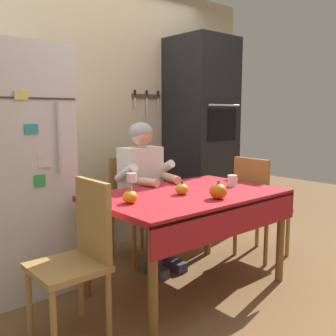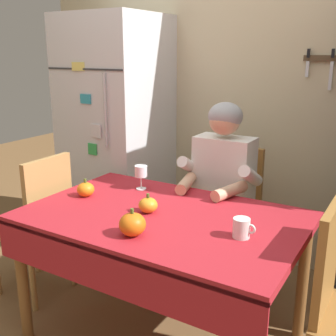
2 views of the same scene
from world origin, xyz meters
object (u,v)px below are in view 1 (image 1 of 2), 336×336
object	(u,v)px
coffee_mug	(232,181)
pumpkin_medium	(130,197)
chair_left_side	(79,251)
wine_glass	(132,179)
pumpkin_large	(218,191)
chair_behind_person	(133,203)
dining_table	(190,204)
wall_oven	(201,138)
pumpkin_small	(182,189)
seated_person	(145,182)
chair_right_side	(257,203)
refrigerator	(15,171)

from	to	relation	value
coffee_mug	pumpkin_medium	xyz separation A→B (m)	(-0.96, 0.06, -0.00)
chair_left_side	pumpkin_medium	distance (m)	0.47
wine_glass	pumpkin_large	bearing A→B (deg)	-58.91
chair_behind_person	chair_left_side	distance (m)	1.24
dining_table	chair_left_side	world-z (taller)	chair_left_side
wine_glass	pumpkin_medium	size ratio (longest dim) A/B	1.41
pumpkin_large	dining_table	bearing A→B (deg)	93.77
wine_glass	wall_oven	bearing A→B (deg)	24.87
wine_glass	pumpkin_small	size ratio (longest dim) A/B	1.45
dining_table	seated_person	bearing A→B (deg)	85.08
chair_right_side	pumpkin_medium	size ratio (longest dim) A/B	8.99
pumpkin_large	seated_person	bearing A→B (deg)	87.70
pumpkin_large	refrigerator	bearing A→B (deg)	130.19
refrigerator	seated_person	distance (m)	1.05
chair_behind_person	wine_glass	bearing A→B (deg)	-126.16
chair_behind_person	seated_person	xyz separation A→B (m)	(-0.00, -0.19, 0.23)
refrigerator	chair_left_side	bearing A→B (deg)	-86.79
wall_oven	chair_left_side	bearing A→B (deg)	-154.85
wall_oven	wine_glass	bearing A→B (deg)	-155.13
dining_table	pumpkin_small	distance (m)	0.14
wall_oven	coffee_mug	distance (m)	1.16
refrigerator	dining_table	xyz separation A→B (m)	(0.95, -0.88, -0.24)
seated_person	chair_right_side	world-z (taller)	seated_person
dining_table	chair_right_side	distance (m)	0.91
seated_person	chair_right_side	bearing A→B (deg)	-33.00
wine_glass	pumpkin_small	bearing A→B (deg)	-50.04
pumpkin_large	pumpkin_medium	world-z (taller)	pumpkin_large
pumpkin_small	seated_person	bearing A→B (deg)	77.99
seated_person	pumpkin_large	world-z (taller)	seated_person
wall_oven	chair_right_side	world-z (taller)	wall_oven
chair_right_side	pumpkin_large	bearing A→B (deg)	-160.42
dining_table	chair_left_side	size ratio (longest dim) A/B	1.51
chair_right_side	pumpkin_medium	bearing A→B (deg)	-178.90
seated_person	chair_left_side	xyz separation A→B (m)	(-0.95, -0.60, -0.23)
wine_glass	pumpkin_small	world-z (taller)	wine_glass
pumpkin_medium	pumpkin_small	size ratio (longest dim) A/B	1.02
wall_oven	chair_behind_person	world-z (taller)	wall_oven
seated_person	pumpkin_medium	xyz separation A→B (m)	(-0.57, -0.58, 0.04)
chair_right_side	pumpkin_small	distance (m)	1.01
chair_right_side	wine_glass	xyz separation A→B (m)	(-1.22, 0.24, 0.33)
wall_oven	chair_right_side	size ratio (longest dim) A/B	2.26
chair_behind_person	pumpkin_small	distance (m)	0.84
wall_oven	pumpkin_small	xyz separation A→B (m)	(-1.13, -0.92, -0.27)
dining_table	seated_person	distance (m)	0.61
seated_person	wine_glass	bearing A→B (deg)	-139.49
seated_person	wall_oven	bearing A→B (deg)	17.72
pumpkin_large	pumpkin_medium	distance (m)	0.61
wall_oven	coffee_mug	size ratio (longest dim) A/B	20.17
wall_oven	chair_left_side	world-z (taller)	wall_oven
chair_behind_person	chair_left_side	xyz separation A→B (m)	(-0.95, -0.79, 0.00)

